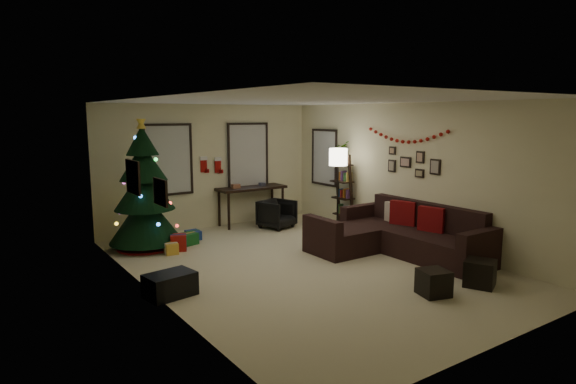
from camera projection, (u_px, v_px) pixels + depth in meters
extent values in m
plane|color=beige|center=(303.00, 266.00, 8.15)|extent=(7.00, 7.00, 0.00)
plane|color=white|center=(304.00, 100.00, 7.73)|extent=(7.00, 7.00, 0.00)
plane|color=beige|center=(210.00, 167.00, 10.79)|extent=(5.00, 0.00, 5.00)
plane|color=beige|center=(504.00, 224.00, 5.09)|extent=(5.00, 0.00, 5.00)
plane|color=beige|center=(153.00, 200.00, 6.54)|extent=(0.00, 7.00, 7.00)
plane|color=beige|center=(410.00, 175.00, 9.34)|extent=(0.00, 7.00, 7.00)
cube|color=#728CB2|center=(168.00, 160.00, 10.20)|extent=(0.94, 0.02, 1.35)
cube|color=beige|center=(168.00, 160.00, 10.20)|extent=(0.94, 0.03, 1.35)
cube|color=#728CB2|center=(248.00, 156.00, 11.27)|extent=(0.94, 0.02, 1.35)
cube|color=beige|center=(248.00, 156.00, 11.27)|extent=(0.94, 0.03, 1.35)
cube|color=#728CB2|center=(325.00, 157.00, 11.37)|extent=(0.05, 0.27, 1.17)
cube|color=beige|center=(325.00, 157.00, 11.37)|extent=(0.05, 0.45, 1.17)
cylinder|color=black|center=(146.00, 240.00, 9.22)|extent=(0.10, 0.10, 0.30)
cone|color=black|center=(145.00, 217.00, 9.15)|extent=(1.34, 1.34, 0.94)
cone|color=black|center=(144.00, 188.00, 9.07)|extent=(1.10, 1.10, 0.79)
cone|color=black|center=(143.00, 162.00, 8.99)|extent=(0.87, 0.87, 0.69)
cone|color=black|center=(142.00, 140.00, 8.93)|extent=(0.59, 0.59, 0.54)
cylinder|color=maroon|center=(147.00, 247.00, 9.24)|extent=(1.08, 1.08, 0.04)
cube|color=gold|center=(171.00, 249.00, 8.82)|extent=(0.22, 0.22, 0.20)
cube|color=navy|center=(193.00, 235.00, 9.85)|extent=(0.25, 0.30, 0.18)
cube|color=silver|center=(132.00, 243.00, 9.06)|extent=(0.26, 0.26, 0.28)
cube|color=#14591E|center=(187.00, 239.00, 9.46)|extent=(0.35, 0.28, 0.22)
cube|color=maroon|center=(179.00, 242.00, 9.04)|extent=(0.28, 0.25, 0.30)
cube|color=black|center=(412.00, 242.00, 8.82)|extent=(0.94, 2.50, 0.44)
cube|color=black|center=(427.00, 215.00, 8.95)|extent=(0.20, 2.50, 0.46)
cube|color=black|center=(479.00, 252.00, 7.70)|extent=(0.94, 0.20, 0.69)
cube|color=black|center=(361.00, 222.00, 9.90)|extent=(0.94, 0.20, 0.69)
cube|color=black|center=(345.00, 240.00, 8.94)|extent=(0.88, 0.94, 0.44)
cube|color=black|center=(322.00, 237.00, 8.63)|extent=(0.18, 0.94, 0.69)
cube|color=maroon|center=(431.00, 220.00, 8.65)|extent=(0.25, 0.48, 0.46)
cube|color=maroon|center=(403.00, 214.00, 9.18)|extent=(0.29, 0.50, 0.49)
cube|color=#C4B29E|center=(393.00, 212.00, 9.39)|extent=(0.13, 0.38, 0.37)
cube|color=black|center=(434.00, 283.00, 6.79)|extent=(0.47, 0.47, 0.36)
cube|color=black|center=(480.00, 273.00, 7.15)|extent=(0.54, 0.54, 0.39)
cube|color=black|center=(251.00, 188.00, 11.14)|extent=(1.60, 0.57, 0.06)
cylinder|color=black|center=(229.00, 212.00, 10.63)|extent=(0.06, 0.06, 0.80)
cylinder|color=black|center=(219.00, 209.00, 11.00)|extent=(0.06, 0.06, 0.80)
cylinder|color=black|center=(283.00, 205.00, 11.41)|extent=(0.06, 0.06, 0.80)
cylinder|color=black|center=(272.00, 202.00, 11.79)|extent=(0.06, 0.06, 0.80)
imported|color=black|center=(277.00, 214.00, 10.84)|extent=(0.76, 0.73, 0.63)
cube|color=black|center=(351.00, 193.00, 10.50)|extent=(0.05, 0.05, 1.65)
cube|color=black|center=(338.00, 190.00, 10.86)|extent=(0.05, 0.05, 1.65)
cube|color=black|center=(343.00, 214.00, 10.74)|extent=(0.30, 0.46, 0.03)
cube|color=black|center=(343.00, 198.00, 10.68)|extent=(0.30, 0.46, 0.03)
cube|color=black|center=(344.00, 181.00, 10.62)|extent=(0.30, 0.46, 0.03)
cube|color=black|center=(344.00, 165.00, 10.57)|extent=(0.30, 0.46, 0.03)
imported|color=#4C4C4C|center=(342.00, 147.00, 10.58)|extent=(0.54, 0.52, 0.45)
cylinder|color=black|center=(337.00, 232.00, 10.42)|extent=(0.31, 0.31, 0.03)
cylinder|color=black|center=(338.00, 196.00, 10.30)|extent=(0.03, 0.03, 1.50)
cylinder|color=white|center=(338.00, 157.00, 10.17)|extent=(0.38, 0.38, 0.36)
cube|color=black|center=(133.00, 177.00, 7.24)|extent=(0.04, 0.60, 0.50)
cube|color=tan|center=(133.00, 177.00, 7.24)|extent=(0.01, 0.54, 0.45)
cube|color=black|center=(160.00, 192.00, 6.33)|extent=(0.04, 0.45, 0.35)
cube|color=beige|center=(160.00, 192.00, 6.33)|extent=(0.01, 0.41, 0.31)
cube|color=black|center=(435.00, 167.00, 8.81)|extent=(0.03, 0.22, 0.28)
cube|color=black|center=(420.00, 157.00, 9.07)|extent=(0.03, 0.18, 0.22)
cube|color=black|center=(420.00, 173.00, 9.11)|extent=(0.03, 0.20, 0.16)
cube|color=black|center=(406.00, 162.00, 9.37)|extent=(0.03, 0.26, 0.20)
cube|color=black|center=(392.00, 166.00, 9.67)|extent=(0.03, 0.18, 0.24)
cube|color=black|center=(392.00, 151.00, 9.63)|extent=(0.03, 0.16, 0.16)
cube|color=#990F0C|center=(204.00, 165.00, 10.69)|extent=(0.14, 0.04, 0.30)
cube|color=white|center=(203.00, 158.00, 10.66)|extent=(0.16, 0.05, 0.08)
cube|color=#990F0C|center=(207.00, 171.00, 10.75)|extent=(0.10, 0.04, 0.08)
cube|color=#990F0C|center=(218.00, 166.00, 10.86)|extent=(0.14, 0.04, 0.30)
cube|color=white|center=(218.00, 159.00, 10.84)|extent=(0.16, 0.05, 0.08)
cube|color=#990F0C|center=(221.00, 171.00, 10.92)|extent=(0.10, 0.04, 0.08)
cube|color=black|center=(170.00, 285.00, 6.75)|extent=(0.71, 0.53, 0.33)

